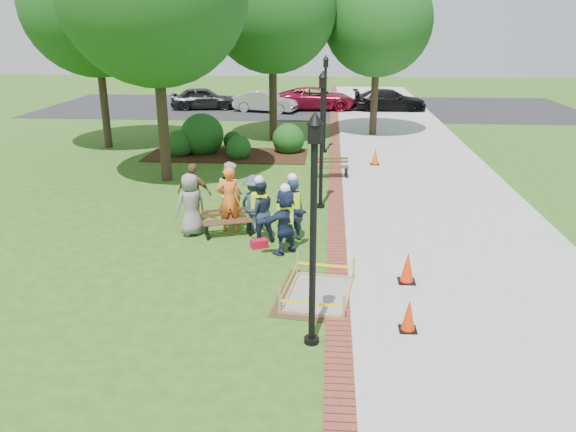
# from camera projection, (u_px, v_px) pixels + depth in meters

# --- Properties ---
(ground) EXTENTS (100.00, 100.00, 0.00)m
(ground) POSITION_uv_depth(u_px,v_px,m) (263.00, 272.00, 13.28)
(ground) COLOR #285116
(ground) RESTS_ON ground
(sidewalk) EXTENTS (6.00, 60.00, 0.02)m
(sidewalk) POSITION_uv_depth(u_px,v_px,m) (417.00, 170.00, 22.34)
(sidewalk) COLOR #9E9E99
(sidewalk) RESTS_ON ground
(brick_edging) EXTENTS (0.50, 60.00, 0.03)m
(brick_edging) POSITION_uv_depth(u_px,v_px,m) (335.00, 168.00, 22.57)
(brick_edging) COLOR maroon
(brick_edging) RESTS_ON ground
(mulch_bed) EXTENTS (7.00, 3.00, 0.05)m
(mulch_bed) POSITION_uv_depth(u_px,v_px,m) (227.00, 155.00, 24.79)
(mulch_bed) COLOR #381E0F
(mulch_bed) RESTS_ON ground
(parking_lot) EXTENTS (36.00, 12.00, 0.01)m
(parking_lot) POSITION_uv_depth(u_px,v_px,m) (309.00, 107.00, 38.71)
(parking_lot) COLOR black
(parking_lot) RESTS_ON ground
(wet_concrete_pad) EXTENTS (1.99, 2.51, 0.55)m
(wet_concrete_pad) POSITION_uv_depth(u_px,v_px,m) (319.00, 286.00, 12.06)
(wet_concrete_pad) COLOR #47331E
(wet_concrete_pad) RESTS_ON ground
(bench_near) EXTENTS (1.42, 0.86, 0.73)m
(bench_near) POSITION_uv_depth(u_px,v_px,m) (228.00, 228.00, 15.45)
(bench_near) COLOR brown
(bench_near) RESTS_ON ground
(bench_far) EXTENTS (1.40, 0.62, 0.73)m
(bench_far) POSITION_uv_depth(u_px,v_px,m) (331.00, 172.00, 21.22)
(bench_far) COLOR brown
(bench_far) RESTS_ON ground
(cone_front) EXTENTS (0.34, 0.34, 0.67)m
(cone_front) POSITION_uv_depth(u_px,v_px,m) (409.00, 316.00, 10.64)
(cone_front) COLOR black
(cone_front) RESTS_ON ground
(cone_back) EXTENTS (0.38, 0.38, 0.76)m
(cone_back) POSITION_uv_depth(u_px,v_px,m) (407.00, 268.00, 12.61)
(cone_back) COLOR black
(cone_back) RESTS_ON ground
(cone_far) EXTENTS (0.36, 0.36, 0.71)m
(cone_far) POSITION_uv_depth(u_px,v_px,m) (375.00, 157.00, 23.06)
(cone_far) COLOR black
(cone_far) RESTS_ON ground
(toolbox) EXTENTS (0.49, 0.40, 0.22)m
(toolbox) POSITION_uv_depth(u_px,v_px,m) (259.00, 244.00, 14.68)
(toolbox) COLOR #B40D26
(toolbox) RESTS_ON ground
(lamp_near) EXTENTS (0.28, 0.28, 4.26)m
(lamp_near) POSITION_uv_depth(u_px,v_px,m) (313.00, 216.00, 9.55)
(lamp_near) COLOR black
(lamp_near) RESTS_ON ground
(lamp_mid) EXTENTS (0.28, 0.28, 4.26)m
(lamp_mid) POSITION_uv_depth(u_px,v_px,m) (322.00, 130.00, 17.08)
(lamp_mid) COLOR black
(lamp_mid) RESTS_ON ground
(lamp_far) EXTENTS (0.28, 0.28, 4.26)m
(lamp_far) POSITION_uv_depth(u_px,v_px,m) (325.00, 97.00, 24.62)
(lamp_far) COLOR black
(lamp_far) RESTS_ON ground
(tree_back) EXTENTS (6.00, 6.00, 9.20)m
(tree_back) POSITION_uv_depth(u_px,v_px,m) (272.00, 8.00, 26.11)
(tree_back) COLOR #3D2D1E
(tree_back) RESTS_ON ground
(tree_right) EXTENTS (5.36, 5.36, 8.29)m
(tree_right) POSITION_uv_depth(u_px,v_px,m) (378.00, 22.00, 27.55)
(tree_right) COLOR #3D2D1E
(tree_right) RESTS_ON ground
(tree_far) EXTENTS (6.27, 6.27, 9.46)m
(tree_far) POSITION_uv_depth(u_px,v_px,m) (94.00, 4.00, 24.37)
(tree_far) COLOR #3D2D1E
(tree_far) RESTS_ON ground
(shrub_a) EXTENTS (1.23, 1.23, 1.23)m
(shrub_a) POSITION_uv_depth(u_px,v_px,m) (180.00, 156.00, 24.75)
(shrub_a) COLOR #123F12
(shrub_a) RESTS_ON ground
(shrub_b) EXTENTS (1.92, 1.92, 1.92)m
(shrub_b) POSITION_uv_depth(u_px,v_px,m) (203.00, 153.00, 25.25)
(shrub_b) COLOR #123F12
(shrub_b) RESTS_ON ground
(shrub_c) EXTENTS (1.08, 1.08, 1.08)m
(shrub_c) POSITION_uv_depth(u_px,v_px,m) (239.00, 159.00, 24.24)
(shrub_c) COLOR #123F12
(shrub_c) RESTS_ON ground
(shrub_d) EXTENTS (1.43, 1.43, 1.43)m
(shrub_d) POSITION_uv_depth(u_px,v_px,m) (288.00, 153.00, 25.33)
(shrub_d) COLOR #123F12
(shrub_d) RESTS_ON ground
(shrub_e) EXTENTS (0.89, 0.89, 0.89)m
(shrub_e) POSITION_uv_depth(u_px,v_px,m) (233.00, 149.00, 26.08)
(shrub_e) COLOR #123F12
(shrub_e) RESTS_ON ground
(casual_person_a) EXTENTS (0.66, 0.62, 1.74)m
(casual_person_a) POSITION_uv_depth(u_px,v_px,m) (191.00, 205.00, 15.34)
(casual_person_a) COLOR gray
(casual_person_a) RESTS_ON ground
(casual_person_b) EXTENTS (0.67, 0.51, 1.87)m
(casual_person_b) POSITION_uv_depth(u_px,v_px,m) (229.00, 200.00, 15.52)
(casual_person_b) COLOR orange
(casual_person_b) RESTS_ON ground
(casual_person_c) EXTENTS (0.67, 0.66, 1.79)m
(casual_person_c) POSITION_uv_depth(u_px,v_px,m) (230.00, 192.00, 16.41)
(casual_person_c) COLOR silver
(casual_person_c) RESTS_ON ground
(casual_person_d) EXTENTS (0.61, 0.45, 1.76)m
(casual_person_d) POSITION_uv_depth(u_px,v_px,m) (194.00, 193.00, 16.33)
(casual_person_d) COLOR brown
(casual_person_d) RESTS_ON ground
(casual_person_e) EXTENTS (0.62, 0.59, 1.64)m
(casual_person_e) POSITION_uv_depth(u_px,v_px,m) (255.00, 204.00, 15.58)
(casual_person_e) COLOR #374661
(casual_person_e) RESTS_ON ground
(hivis_worker_a) EXTENTS (0.64, 0.62, 1.84)m
(hivis_worker_a) POSITION_uv_depth(u_px,v_px,m) (285.00, 219.00, 14.09)
(hivis_worker_a) COLOR #1B1E48
(hivis_worker_a) RESTS_ON ground
(hivis_worker_b) EXTENTS (0.65, 0.54, 1.88)m
(hivis_worker_b) POSITION_uv_depth(u_px,v_px,m) (292.00, 208.00, 14.89)
(hivis_worker_b) COLOR #1A1B44
(hivis_worker_b) RESTS_ON ground
(hivis_worker_c) EXTENTS (0.63, 0.52, 1.83)m
(hivis_worker_c) POSITION_uv_depth(u_px,v_px,m) (260.00, 209.00, 14.83)
(hivis_worker_c) COLOR #16183B
(hivis_worker_c) RESTS_ON ground
(parked_car_a) EXTENTS (2.89, 5.19, 1.60)m
(parked_car_a) POSITION_uv_depth(u_px,v_px,m) (204.00, 109.00, 37.85)
(parked_car_a) COLOR black
(parked_car_a) RESTS_ON ground
(parked_car_b) EXTENTS (3.04, 4.89, 1.48)m
(parked_car_b) POSITION_uv_depth(u_px,v_px,m) (266.00, 112.00, 36.70)
(parked_car_b) COLOR #A5A5AA
(parked_car_b) RESTS_ON ground
(parked_car_c) EXTENTS (2.38, 5.04, 1.61)m
(parked_car_c) POSITION_uv_depth(u_px,v_px,m) (317.00, 110.00, 37.69)
(parked_car_c) COLOR maroon
(parked_car_c) RESTS_ON ground
(parked_car_d) EXTENTS (2.22, 4.72, 1.51)m
(parked_car_d) POSITION_uv_depth(u_px,v_px,m) (389.00, 110.00, 37.30)
(parked_car_d) COLOR black
(parked_car_d) RESTS_ON ground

